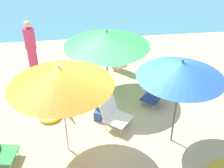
{
  "coord_description": "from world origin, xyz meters",
  "views": [
    {
      "loc": [
        -0.73,
        -5.28,
        4.45
      ],
      "look_at": [
        0.0,
        0.59,
        0.7
      ],
      "focal_mm": 45.99,
      "sensor_mm": 36.0,
      "label": 1
    }
  ],
  "objects_px": {
    "beach_chair_d": "(114,114)",
    "beach_bag": "(98,115)",
    "umbrella_orange": "(60,76)",
    "beach_chair_c": "(155,97)",
    "swim_ring": "(50,116)",
    "person_a": "(31,48)",
    "beach_chair_a": "(64,99)",
    "umbrella_green": "(107,39)",
    "person_b": "(121,59)",
    "umbrella_blue": "(181,70)"
  },
  "relations": [
    {
      "from": "swim_ring",
      "to": "umbrella_green",
      "type": "bearing_deg",
      "value": 33.21
    },
    {
      "from": "beach_chair_a",
      "to": "beach_chair_d",
      "type": "xyz_separation_m",
      "value": [
        1.18,
        -0.79,
        0.02
      ]
    },
    {
      "from": "beach_chair_c",
      "to": "swim_ring",
      "type": "height_order",
      "value": "beach_chair_c"
    },
    {
      "from": "swim_ring",
      "to": "person_a",
      "type": "bearing_deg",
      "value": 104.44
    },
    {
      "from": "umbrella_blue",
      "to": "swim_ring",
      "type": "relative_size",
      "value": 3.61
    },
    {
      "from": "beach_chair_d",
      "to": "umbrella_orange",
      "type": "bearing_deg",
      "value": -107.41
    },
    {
      "from": "beach_chair_d",
      "to": "beach_bag",
      "type": "bearing_deg",
      "value": -178.39
    },
    {
      "from": "beach_chair_a",
      "to": "person_a",
      "type": "distance_m",
      "value": 2.29
    },
    {
      "from": "beach_chair_d",
      "to": "beach_bag",
      "type": "relative_size",
      "value": 3.32
    },
    {
      "from": "umbrella_green",
      "to": "person_a",
      "type": "xyz_separation_m",
      "value": [
        -2.11,
        1.35,
        -0.75
      ]
    },
    {
      "from": "umbrella_orange",
      "to": "swim_ring",
      "type": "relative_size",
      "value": 3.69
    },
    {
      "from": "umbrella_orange",
      "to": "beach_chair_a",
      "type": "xyz_separation_m",
      "value": [
        -0.11,
        1.45,
        -1.52
      ]
    },
    {
      "from": "umbrella_green",
      "to": "umbrella_blue",
      "type": "relative_size",
      "value": 1.09
    },
    {
      "from": "umbrella_green",
      "to": "swim_ring",
      "type": "relative_size",
      "value": 3.94
    },
    {
      "from": "umbrella_orange",
      "to": "beach_bag",
      "type": "distance_m",
      "value": 2.07
    },
    {
      "from": "umbrella_green",
      "to": "person_b",
      "type": "height_order",
      "value": "umbrella_green"
    },
    {
      "from": "beach_chair_a",
      "to": "beach_chair_c",
      "type": "bearing_deg",
      "value": -31.96
    },
    {
      "from": "umbrella_blue",
      "to": "swim_ring",
      "type": "height_order",
      "value": "umbrella_blue"
    },
    {
      "from": "person_b",
      "to": "beach_bag",
      "type": "xyz_separation_m",
      "value": [
        -0.9,
        -2.25,
        -0.28
      ]
    },
    {
      "from": "umbrella_green",
      "to": "beach_bag",
      "type": "xyz_separation_m",
      "value": [
        -0.35,
        -1.17,
        -1.45
      ]
    },
    {
      "from": "beach_bag",
      "to": "beach_chair_a",
      "type": "bearing_deg",
      "value": 148.73
    },
    {
      "from": "swim_ring",
      "to": "beach_chair_d",
      "type": "bearing_deg",
      "value": -17.19
    },
    {
      "from": "umbrella_blue",
      "to": "beach_chair_c",
      "type": "distance_m",
      "value": 2.0
    },
    {
      "from": "beach_bag",
      "to": "umbrella_orange",
      "type": "bearing_deg",
      "value": -127.24
    },
    {
      "from": "umbrella_green",
      "to": "person_a",
      "type": "relative_size",
      "value": 1.34
    },
    {
      "from": "swim_ring",
      "to": "umbrella_blue",
      "type": "bearing_deg",
      "value": -22.58
    },
    {
      "from": "beach_chair_c",
      "to": "person_a",
      "type": "xyz_separation_m",
      "value": [
        -3.24,
        2.17,
        0.56
      ]
    },
    {
      "from": "beach_chair_a",
      "to": "umbrella_green",
      "type": "bearing_deg",
      "value": 1.29
    },
    {
      "from": "umbrella_orange",
      "to": "beach_chair_c",
      "type": "relative_size",
      "value": 2.95
    },
    {
      "from": "person_a",
      "to": "umbrella_blue",
      "type": "bearing_deg",
      "value": 145.61
    },
    {
      "from": "umbrella_orange",
      "to": "person_a",
      "type": "relative_size",
      "value": 1.25
    },
    {
      "from": "beach_chair_c",
      "to": "beach_bag",
      "type": "bearing_deg",
      "value": 54.52
    },
    {
      "from": "beach_chair_a",
      "to": "person_b",
      "type": "height_order",
      "value": "person_b"
    },
    {
      "from": "umbrella_orange",
      "to": "beach_chair_c",
      "type": "distance_m",
      "value": 2.99
    },
    {
      "from": "umbrella_orange",
      "to": "beach_chair_a",
      "type": "distance_m",
      "value": 2.1
    },
    {
      "from": "umbrella_blue",
      "to": "person_a",
      "type": "relative_size",
      "value": 1.23
    },
    {
      "from": "swim_ring",
      "to": "beach_bag",
      "type": "bearing_deg",
      "value": -8.94
    },
    {
      "from": "person_a",
      "to": "beach_bag",
      "type": "relative_size",
      "value": 6.62
    },
    {
      "from": "beach_chair_c",
      "to": "person_a",
      "type": "bearing_deg",
      "value": 7.04
    },
    {
      "from": "swim_ring",
      "to": "beach_bag",
      "type": "xyz_separation_m",
      "value": [
        1.16,
        -0.18,
        0.08
      ]
    },
    {
      "from": "beach_chair_a",
      "to": "swim_ring",
      "type": "height_order",
      "value": "beach_chair_a"
    },
    {
      "from": "umbrella_green",
      "to": "person_a",
      "type": "height_order",
      "value": "umbrella_green"
    },
    {
      "from": "person_a",
      "to": "person_b",
      "type": "height_order",
      "value": "person_a"
    },
    {
      "from": "umbrella_blue",
      "to": "swim_ring",
      "type": "xyz_separation_m",
      "value": [
        -2.69,
        1.12,
        -1.75
      ]
    },
    {
      "from": "swim_ring",
      "to": "beach_bag",
      "type": "distance_m",
      "value": 1.18
    },
    {
      "from": "person_b",
      "to": "beach_chair_c",
      "type": "bearing_deg",
      "value": 149.35
    },
    {
      "from": "beach_chair_d",
      "to": "beach_bag",
      "type": "xyz_separation_m",
      "value": [
        -0.35,
        0.29,
        -0.2
      ]
    },
    {
      "from": "umbrella_orange",
      "to": "person_b",
      "type": "bearing_deg",
      "value": 63.21
    },
    {
      "from": "beach_bag",
      "to": "person_a",
      "type": "bearing_deg",
      "value": 124.98
    },
    {
      "from": "umbrella_orange",
      "to": "person_b",
      "type": "relative_size",
      "value": 2.43
    }
  ]
}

